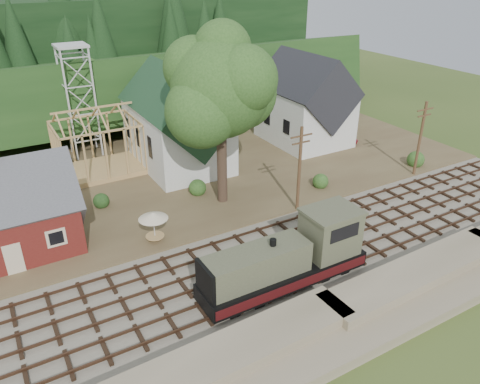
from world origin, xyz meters
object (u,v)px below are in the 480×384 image
locomotive (290,259)px  car_blue (63,230)px  car_red (339,139)px  patio_set (153,217)px

locomotive → car_blue: 18.66m
car_red → patio_set: patio_set is taller
locomotive → car_red: locomotive is taller
car_red → car_blue: bearing=111.6°
car_blue → patio_set: (6.14, -4.41, 1.58)m
car_blue → car_red: (32.97, 4.77, 0.03)m
car_red → patio_set: (-26.83, -9.18, 1.55)m
car_blue → car_red: car_red is taller
car_blue → car_red: 33.31m
car_blue → patio_set: bearing=-37.1°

